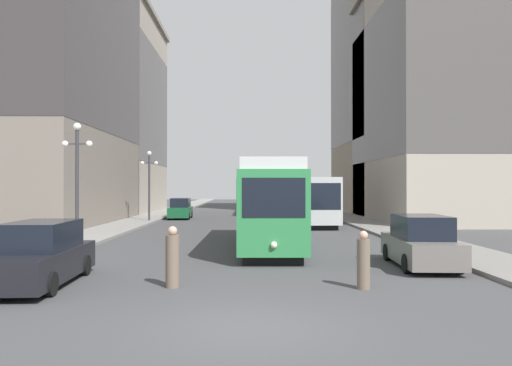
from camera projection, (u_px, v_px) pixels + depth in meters
The scene contains 16 objects.
ground_plane at pixel (251, 328), 9.82m from camera, with size 200.00×200.00×0.00m, color #424244.
sidewalk_left at pixel (161, 214), 49.67m from camera, with size 3.05×120.00×0.15m, color gray.
sidewalk_right at pixel (336, 214), 49.96m from camera, with size 3.05×120.00×0.15m, color gray.
streetcar at pixel (269, 202), 23.23m from camera, with size 2.77×12.38×3.89m.
transit_bus at pixel (310, 198), 36.89m from camera, with size 2.77×11.23×3.45m.
parked_car_left_near at pixel (41, 255), 14.16m from camera, with size 2.02×4.97×1.82m.
parked_car_left_mid at pixel (180, 209), 43.44m from camera, with size 2.01×4.59×1.82m.
parked_car_right_far at pixel (421, 243), 17.35m from camera, with size 2.09×4.67×1.82m.
pedestrian_crossing_near at pixel (172, 259), 13.79m from camera, with size 0.38×0.38×1.72m.
pedestrian_crossing_far at pixel (363, 262), 13.57m from camera, with size 0.36×0.36×1.61m.
lamp_post_left_near at pixel (77, 165), 22.63m from camera, with size 1.41×0.36×5.62m.
lamp_post_left_far at pixel (149, 175), 39.14m from camera, with size 1.41×0.36×5.52m.
building_left_corner at pixel (39, 35), 37.06m from camera, with size 11.50×19.70×27.68m.
building_left_midblock at pixel (94, 111), 54.33m from camera, with size 14.04×16.81×21.77m.
building_right_corner at pixel (464, 93), 40.87m from camera, with size 15.71×17.24×20.58m.
building_right_midblock at pixel (402, 68), 53.08m from camera, with size 13.01×18.19×30.30m.
Camera 1 is at (-0.06, -9.84, 2.83)m, focal length 34.54 mm.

